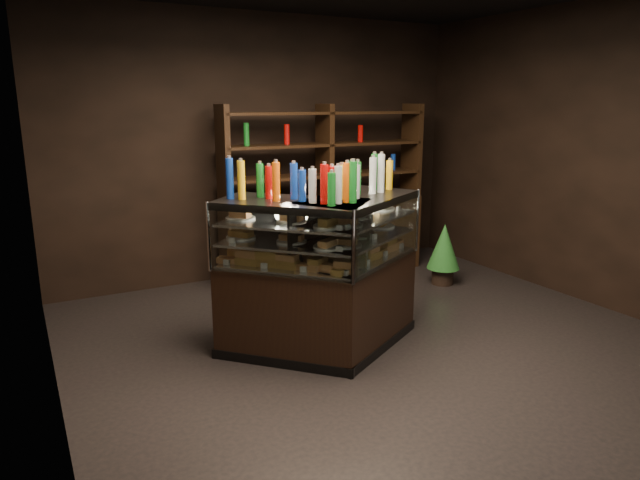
# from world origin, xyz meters

# --- Properties ---
(ground) EXTENTS (5.00, 5.00, 0.00)m
(ground) POSITION_xyz_m (0.00, 0.00, 0.00)
(ground) COLOR black
(ground) RESTS_ON ground
(room_shell) EXTENTS (5.02, 5.02, 3.01)m
(room_shell) POSITION_xyz_m (0.00, 0.00, 1.94)
(room_shell) COLOR black
(room_shell) RESTS_ON ground
(display_case) EXTENTS (1.84, 1.26, 1.29)m
(display_case) POSITION_xyz_m (-0.46, 0.20, 0.44)
(display_case) COLOR black
(display_case) RESTS_ON ground
(food_display) EXTENTS (1.54, 0.90, 0.40)m
(food_display) POSITION_xyz_m (-0.46, 0.19, 0.95)
(food_display) COLOR #C18B45
(food_display) RESTS_ON display_case
(bottles_top) EXTENTS (1.37, 0.75, 0.30)m
(bottles_top) POSITION_xyz_m (-0.46, 0.20, 1.42)
(bottles_top) COLOR silver
(bottles_top) RESTS_ON display_case
(potted_conifer) EXTENTS (0.37, 0.37, 0.79)m
(potted_conifer) POSITION_xyz_m (1.57, 1.10, 0.45)
(potted_conifer) COLOR black
(potted_conifer) RESTS_ON ground
(back_shelving) EXTENTS (2.47, 0.52, 2.00)m
(back_shelving) POSITION_xyz_m (0.55, 2.05, 0.60)
(back_shelving) COLOR black
(back_shelving) RESTS_ON ground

